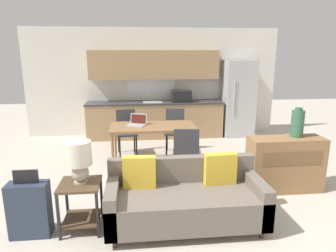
{
  "coord_description": "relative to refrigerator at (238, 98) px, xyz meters",
  "views": [
    {
      "loc": [
        -0.46,
        -3.09,
        2.07
      ],
      "look_at": [
        0.03,
        1.5,
        0.95
      ],
      "focal_mm": 32.0,
      "sensor_mm": 36.0,
      "label": 1
    }
  ],
  "objects": [
    {
      "name": "credenza",
      "position": [
        -0.33,
        -3.23,
        -0.54
      ],
      "size": [
        1.13,
        0.41,
        0.84
      ],
      "color": "olive",
      "rests_on": "ground_plane"
    },
    {
      "name": "side_table",
      "position": [
        -3.26,
        -4.0,
        -0.56
      ],
      "size": [
        0.47,
        0.47,
        0.59
      ],
      "color": "brown",
      "rests_on": "ground_plane"
    },
    {
      "name": "kitchen_counter",
      "position": [
        -2.1,
        0.08,
        -0.11
      ],
      "size": [
        3.39,
        0.65,
        2.15
      ],
      "color": "tan",
      "rests_on": "ground_plane"
    },
    {
      "name": "refrigerator",
      "position": [
        0.0,
        0.0,
        0.0
      ],
      "size": [
        0.75,
        0.7,
        1.92
      ],
      "color": "#B7BABC",
      "rests_on": "ground_plane"
    },
    {
      "name": "ground_plane",
      "position": [
        -2.11,
        -4.25,
        -0.96
      ],
      "size": [
        20.0,
        20.0,
        0.0
      ],
      "primitive_type": "plane",
      "color": "beige"
    },
    {
      "name": "vase",
      "position": [
        -0.17,
        -3.18,
        0.09
      ],
      "size": [
        0.19,
        0.19,
        0.45
      ],
      "color": "#336047",
      "rests_on": "credenza"
    },
    {
      "name": "dining_chair_far_left",
      "position": [
        -2.79,
        -1.21,
        -0.44
      ],
      "size": [
        0.47,
        0.47,
        0.93
      ],
      "rotation": [
        0.0,
        0.0,
        0.12
      ],
      "color": "#38383D",
      "rests_on": "ground_plane"
    },
    {
      "name": "suitcase",
      "position": [
        -3.82,
        -4.08,
        -0.63
      ],
      "size": [
        0.45,
        0.22,
        0.81
      ],
      "color": "#2D384C",
      "rests_on": "ground_plane"
    },
    {
      "name": "wall_back",
      "position": [
        -2.12,
        0.38,
        0.4
      ],
      "size": [
        6.4,
        0.07,
        2.7
      ],
      "color": "silver",
      "rests_on": "ground_plane"
    },
    {
      "name": "dining_chair_near_right",
      "position": [
        -1.79,
        -2.78,
        -0.44
      ],
      "size": [
        0.47,
        0.47,
        0.93
      ],
      "rotation": [
        0.0,
        0.0,
        3.02
      ],
      "color": "#38383D",
      "rests_on": "ground_plane"
    },
    {
      "name": "table_lamp",
      "position": [
        -3.25,
        -3.98,
        -0.07
      ],
      "size": [
        0.29,
        0.29,
        0.5
      ],
      "color": "#B2A893",
      "rests_on": "side_table"
    },
    {
      "name": "dining_chair_far_right",
      "position": [
        -1.77,
        -1.23,
        -0.44
      ],
      "size": [
        0.48,
        0.48,
        0.93
      ],
      "rotation": [
        0.0,
        0.0,
        -0.14
      ],
      "color": "#38383D",
      "rests_on": "ground_plane"
    },
    {
      "name": "dining_table",
      "position": [
        -2.28,
        -1.98,
        -0.25
      ],
      "size": [
        1.56,
        0.82,
        0.78
      ],
      "color": "olive",
      "rests_on": "ground_plane"
    },
    {
      "name": "laptop",
      "position": [
        -2.57,
        -1.9,
        -0.13
      ],
      "size": [
        0.39,
        0.36,
        0.2
      ],
      "rotation": [
        0.0,
        0.0,
        -0.41
      ],
      "color": "#B7BABC",
      "rests_on": "dining_table"
    },
    {
      "name": "couch",
      "position": [
        -2.01,
        -4.02,
        -0.62
      ],
      "size": [
        1.87,
        0.8,
        0.86
      ],
      "color": "#3D2D1E",
      "rests_on": "ground_plane"
    }
  ]
}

